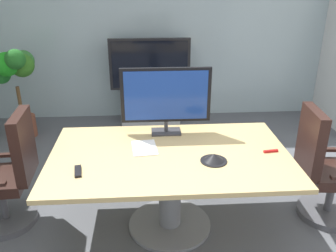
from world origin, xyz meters
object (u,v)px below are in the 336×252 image
(conference_phone, at_px, (214,158))
(remote_control, at_px, (78,171))
(potted_plant, at_px, (16,76))
(wall_display_unit, at_px, (150,95))
(office_chair_right, at_px, (324,174))
(conference_table, at_px, (170,172))
(tv_monitor, at_px, (165,97))
(office_chair_left, at_px, (9,180))

(conference_phone, bearing_deg, remote_control, -174.53)
(potted_plant, xyz_separation_m, remote_control, (1.22, -2.42, -0.11))
(potted_plant, bearing_deg, wall_display_unit, 11.63)
(office_chair_right, bearing_deg, conference_table, 97.59)
(tv_monitor, relative_size, conference_phone, 3.82)
(conference_table, xyz_separation_m, office_chair_left, (-1.44, 0.15, -0.12))
(office_chair_left, height_order, tv_monitor, tv_monitor)
(office_chair_right, bearing_deg, office_chair_left, 93.22)
(office_chair_right, bearing_deg, tv_monitor, 80.19)
(office_chair_right, distance_m, potted_plant, 4.01)
(office_chair_right, xyz_separation_m, wall_display_unit, (-1.56, 2.47, -0.01))
(wall_display_unit, bearing_deg, remote_control, -102.38)
(conference_table, relative_size, office_chair_left, 1.87)
(office_chair_right, relative_size, remote_control, 6.41)
(conference_table, bearing_deg, office_chair_left, 173.91)
(office_chair_left, bearing_deg, office_chair_right, 84.81)
(conference_table, height_order, office_chair_left, office_chair_left)
(tv_monitor, bearing_deg, remote_control, -135.55)
(office_chair_left, bearing_deg, conference_phone, 76.72)
(conference_table, xyz_separation_m, tv_monitor, (-0.01, 0.45, 0.54))
(office_chair_right, bearing_deg, remote_control, 103.49)
(office_chair_left, height_order, wall_display_unit, wall_display_unit)
(potted_plant, bearing_deg, office_chair_left, -75.77)
(office_chair_left, distance_m, tv_monitor, 1.60)
(office_chair_right, height_order, tv_monitor, tv_monitor)
(remote_control, bearing_deg, conference_table, 9.94)
(office_chair_left, relative_size, conference_phone, 4.95)
(wall_display_unit, bearing_deg, conference_table, -87.33)
(office_chair_right, height_order, remote_control, office_chair_right)
(potted_plant, relative_size, remote_control, 7.57)
(office_chair_left, xyz_separation_m, remote_control, (0.71, -0.41, 0.31))
(wall_display_unit, distance_m, conference_phone, 2.76)
(office_chair_left, relative_size, potted_plant, 0.85)
(wall_display_unit, height_order, potted_plant, wall_display_unit)
(potted_plant, height_order, remote_control, potted_plant)
(conference_table, relative_size, tv_monitor, 2.43)
(tv_monitor, distance_m, remote_control, 1.07)
(conference_table, xyz_separation_m, office_chair_right, (1.44, 0.07, -0.12))
(conference_table, distance_m, tv_monitor, 0.70)
(tv_monitor, height_order, wall_display_unit, tv_monitor)
(conference_table, height_order, office_chair_right, office_chair_right)
(conference_table, distance_m, conference_phone, 0.44)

